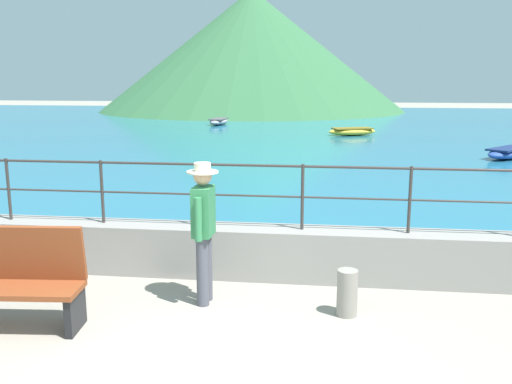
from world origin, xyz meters
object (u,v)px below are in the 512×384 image
object	(u,v)px
bench_main	(6,278)
boat_4	(352,131)
bollard	(347,293)
person_walking	(204,226)
boat_0	(219,121)
boat_2	(509,153)

from	to	relation	value
bench_main	boat_4	bearing A→B (deg)	77.71
bench_main	bollard	distance (m)	3.85
person_walking	boat_0	xyz separation A→B (m)	(-4.83, 25.51, -0.72)
person_walking	boat_4	xyz separation A→B (m)	(2.58, 20.27, -0.72)
bollard	person_walking	bearing A→B (deg)	174.47
bollard	boat_0	bearing A→B (deg)	104.32
bollard	boat_2	xyz separation A→B (m)	(5.79, 13.41, -0.02)
person_walking	boat_4	world-z (taller)	person_walking
person_walking	boat_2	bearing A→B (deg)	60.42
bollard	boat_2	distance (m)	14.61
bench_main	person_walking	xyz separation A→B (m)	(2.04, 0.92, 0.42)
bench_main	person_walking	size ratio (longest dim) A/B	1.00
boat_4	person_walking	bearing A→B (deg)	-97.26
boat_4	bollard	bearing A→B (deg)	-92.38
bench_main	bollard	xyz separation A→B (m)	(3.77, 0.75, -0.28)
bollard	boat_2	bearing A→B (deg)	66.67
boat_0	boat_4	size ratio (longest dim) A/B	0.95
bollard	boat_4	size ratio (longest dim) A/B	0.22
bench_main	boat_2	world-z (taller)	bench_main
bollard	boat_4	bearing A→B (deg)	87.62
person_walking	boat_2	xyz separation A→B (m)	(7.52, 13.25, -0.72)
person_walking	bollard	xyz separation A→B (m)	(1.73, -0.17, -0.70)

